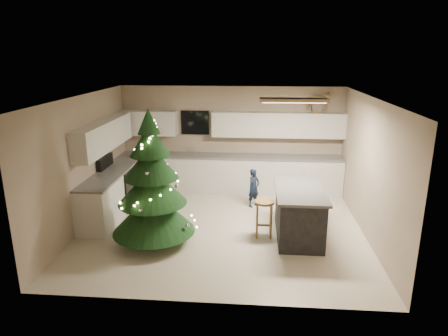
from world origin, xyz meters
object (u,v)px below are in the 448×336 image
(bar_stool, at_px, (264,210))
(rocking_horse, at_px, (318,101))
(toddler, at_px, (254,188))
(island, at_px, (299,212))
(christmas_tree, at_px, (152,190))

(bar_stool, xyz_separation_m, rocking_horse, (1.27, 2.62, 1.74))
(bar_stool, bearing_deg, toddler, 97.87)
(island, height_order, rocking_horse, rocking_horse)
(toddler, bearing_deg, island, -106.10)
(bar_stool, distance_m, toddler, 1.54)
(bar_stool, relative_size, toddler, 0.81)
(island, height_order, christmas_tree, christmas_tree)
(rocking_horse, bearing_deg, island, -178.06)
(bar_stool, bearing_deg, island, 6.11)
(toddler, xyz_separation_m, rocking_horse, (1.48, 1.10, 1.83))
(island, bearing_deg, rocking_horse, 76.41)
(island, xyz_separation_m, bar_stool, (-0.65, -0.07, 0.06))
(island, distance_m, bar_stool, 0.66)
(christmas_tree, relative_size, toddler, 2.84)
(island, distance_m, rocking_horse, 3.17)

